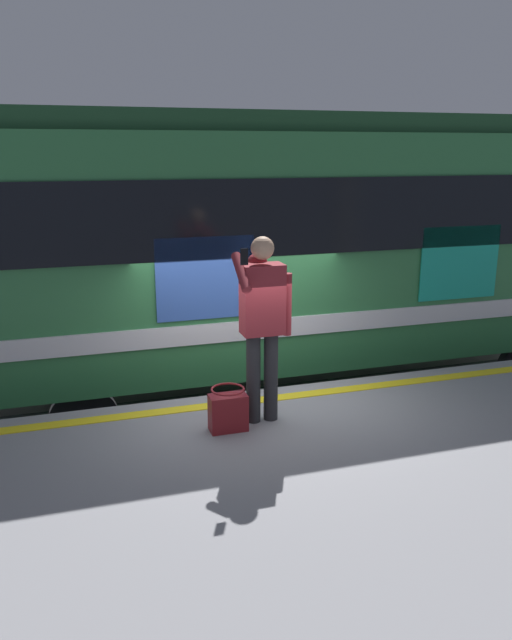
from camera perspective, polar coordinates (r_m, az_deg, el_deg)
The scene contains 8 objects.
ground_plane at distance 7.55m, azimuth -0.03°, elevation -14.28°, with size 24.35×24.35×0.00m, color #3D3D3F.
platform at distance 5.34m, azimuth 8.37°, elevation -21.27°, with size 13.60×4.88×1.12m, color gray.
safety_line at distance 6.80m, azimuth 0.72°, elevation -7.24°, with size 13.33×0.16×0.01m, color yellow.
track_rail_near at distance 8.72m, azimuth -2.81°, elevation -9.48°, with size 17.68×0.08×0.16m, color slate.
track_rail_far at distance 10.00m, azimuth -4.91°, elevation -6.16°, with size 17.68×0.08×0.16m, color slate.
train_carriage at distance 9.07m, azimuth 3.92°, elevation 7.73°, with size 9.75×2.89×4.01m.
passenger at distance 5.97m, azimuth 0.58°, elevation 0.50°, with size 0.57×0.55×1.84m.
handbag at distance 6.04m, azimuth -2.56°, elevation -8.27°, with size 0.36×0.33×0.43m.
Camera 1 is at (1.96, 6.27, 3.73)m, focal length 35.12 mm.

